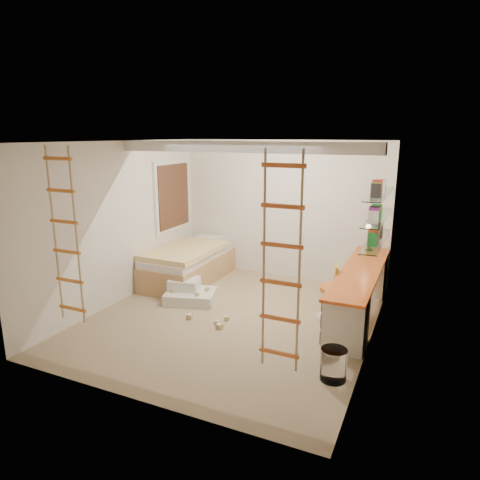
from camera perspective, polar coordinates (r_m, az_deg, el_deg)
The scene contains 15 objects.
floor at distance 6.55m, azimuth -1.10°, elevation -10.39°, with size 4.50×4.50×0.00m, color tan.
ceiling_beam at distance 6.24m, azimuth 0.00°, elevation 12.30°, with size 4.00×0.18×0.16m, color white.
window_frame at distance 8.33m, azimuth -9.03°, elevation 5.83°, with size 0.06×1.15×1.35m, color white.
window_blind at distance 8.31m, azimuth -8.80°, elevation 5.82°, with size 0.02×1.00×1.20m, color #4C2D1E.
rope_ladder_left at distance 5.48m, azimuth -22.25°, elevation 0.40°, with size 0.41×0.04×2.13m, color orange, non-canonical shape.
rope_ladder_right at distance 4.02m, azimuth 5.53°, elevation -3.27°, with size 0.41×0.04×2.13m, color #DE5825, non-canonical shape.
waste_bin at distance 5.10m, azimuth 12.36°, elevation -15.91°, with size 0.30×0.30×0.37m, color white.
desk at distance 6.71m, azimuth 15.63°, elevation -6.60°, with size 0.56×2.80×0.75m.
shelves at distance 6.66m, azimuth 17.90°, elevation 2.89°, with size 0.25×1.80×0.71m.
bed at distance 8.11m, azimuth -6.86°, elevation -3.16°, with size 1.02×2.00×0.69m.
task_lamp at distance 7.43m, azimuth 16.81°, elevation 1.20°, with size 0.14×0.36×0.57m.
swivel_chair at distance 6.54m, azimuth 12.43°, elevation -7.82°, with size 0.61×0.61×0.84m.
play_platform at distance 7.20m, azimuth -6.81°, elevation -6.99°, with size 0.94×0.82×0.35m.
toy_blocks at distance 6.82m, azimuth -5.78°, elevation -7.30°, with size 1.21×0.92×0.62m.
books at distance 6.65m, azimuth 17.96°, elevation 3.68°, with size 0.14×0.70×0.92m.
Camera 1 is at (2.57, -5.39, 2.70)m, focal length 32.00 mm.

